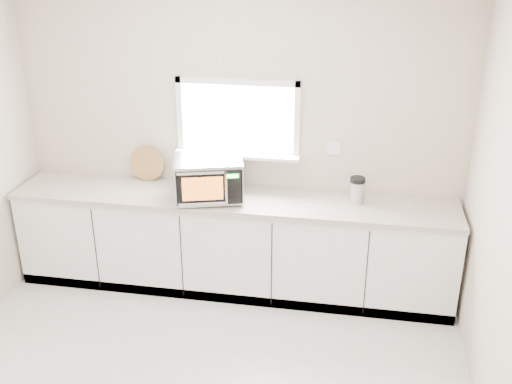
# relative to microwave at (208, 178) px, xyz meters

# --- Properties ---
(back_wall) EXTENTS (4.00, 0.17, 2.70)m
(back_wall) POSITION_rel_microwave_xyz_m (0.19, 0.38, 0.25)
(back_wall) COLOR beige
(back_wall) RESTS_ON ground
(cabinets) EXTENTS (3.92, 0.60, 0.88)m
(cabinets) POSITION_rel_microwave_xyz_m (0.19, 0.08, -0.67)
(cabinets) COLOR silver
(cabinets) RESTS_ON ground
(countertop) EXTENTS (3.92, 0.64, 0.04)m
(countertop) POSITION_rel_microwave_xyz_m (0.19, 0.07, -0.21)
(countertop) COLOR #B4A294
(countertop) RESTS_ON cabinets
(microwave) EXTENTS (0.67, 0.59, 0.37)m
(microwave) POSITION_rel_microwave_xyz_m (0.00, 0.00, 0.00)
(microwave) COLOR black
(microwave) RESTS_ON countertop
(knife_block) EXTENTS (0.17, 0.25, 0.33)m
(knife_block) POSITION_rel_microwave_xyz_m (0.07, 0.14, -0.05)
(knife_block) COLOR #402516
(knife_block) RESTS_ON countertop
(cutting_board) EXTENTS (0.33, 0.08, 0.32)m
(cutting_board) POSITION_rel_microwave_xyz_m (-0.67, 0.32, -0.03)
(cutting_board) COLOR #A1773E
(cutting_board) RESTS_ON countertop
(coffee_grinder) EXTENTS (0.13, 0.13, 0.23)m
(coffee_grinder) POSITION_rel_microwave_xyz_m (1.27, 0.14, -0.08)
(coffee_grinder) COLOR #B1B3B8
(coffee_grinder) RESTS_ON countertop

